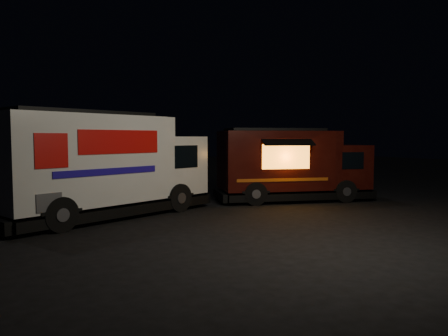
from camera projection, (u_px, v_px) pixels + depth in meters
ground at (247, 225)px, 12.58m from camera, size 80.00×80.00×0.00m
white_truck at (106, 165)px, 13.84m from camera, size 7.67×4.67×3.29m
red_truck at (293, 164)px, 17.41m from camera, size 6.56×4.12×2.87m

